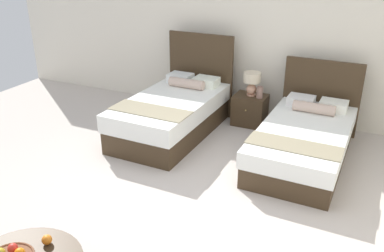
% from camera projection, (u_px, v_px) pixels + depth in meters
% --- Properties ---
extents(ground_plane, '(10.19, 9.54, 0.02)m').
position_uv_depth(ground_plane, '(187.00, 201.00, 4.75)').
color(ground_plane, beige).
extents(wall_back, '(10.19, 0.12, 2.54)m').
position_uv_depth(wall_back, '(265.00, 42.00, 6.69)').
color(wall_back, white).
rests_on(wall_back, ground).
extents(bed_near_window, '(1.20, 2.18, 1.39)m').
position_uv_depth(bed_near_window, '(174.00, 112.00, 6.35)').
color(bed_near_window, '#3C2C1B').
rests_on(bed_near_window, ground).
extents(bed_near_corner, '(1.19, 2.23, 1.16)m').
position_uv_depth(bed_near_corner, '(305.00, 139.00, 5.59)').
color(bed_near_corner, '#3C2C1B').
rests_on(bed_near_corner, ground).
extents(nightstand, '(0.52, 0.46, 0.49)m').
position_uv_depth(nightstand, '(250.00, 110.00, 6.69)').
color(nightstand, '#3C2C1B').
rests_on(nightstand, ground).
extents(table_lamp, '(0.27, 0.27, 0.38)m').
position_uv_depth(table_lamp, '(252.00, 81.00, 6.51)').
color(table_lamp, '#DAA082').
rests_on(table_lamp, nightstand).
extents(vase, '(0.10, 0.10, 0.19)m').
position_uv_depth(vase, '(260.00, 92.00, 6.46)').
color(vase, '#947064').
rests_on(vase, nightstand).
extents(loose_orange, '(0.09, 0.09, 0.09)m').
position_uv_depth(loose_orange, '(47.00, 240.00, 3.37)').
color(loose_orange, orange).
rests_on(loose_orange, coffee_table).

